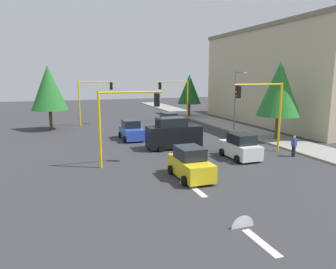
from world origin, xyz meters
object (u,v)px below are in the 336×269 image
Objects in this scene: tree_roadside_near at (279,89)px; car_silver at (168,121)px; traffic_signal_far_right at (93,94)px; car_white at (240,147)px; car_yellow at (191,164)px; car_blue at (131,131)px; traffic_signal_near_right at (126,113)px; street_lamp_curbside at (237,94)px; traffic_signal_far_left at (176,93)px; tree_opposite_side at (49,88)px; pedestrian_crossing at (294,145)px; tree_roadside_far at (189,89)px; delivery_van_black at (173,134)px; traffic_signal_near_left at (263,104)px.

tree_roadside_near is 1.99× the size of car_silver.
traffic_signal_far_right is 23.02m from car_white.
car_blue is (-13.34, -0.78, 0.00)m from car_yellow.
traffic_signal_near_right reaches higher than car_white.
street_lamp_curbside is at bearing 150.25° from car_white.
traffic_signal_far_left reaches higher than car_yellow.
street_lamp_curbside reaches higher than traffic_signal_far_left.
car_white is at bearing 119.17° from car_yellow.
street_lamp_curbside reaches higher than car_blue.
traffic_signal_far_right is 5.72m from tree_opposite_side.
pedestrian_crossing is at bearing 81.65° from traffic_signal_near_right.
tree_roadside_near reaches higher than tree_roadside_far.
car_white is (5.01, 3.71, -0.39)m from delivery_van_black.
traffic_signal_near_right is at bearing -29.60° from traffic_signal_far_left.
car_yellow reaches higher than pedestrian_crossing.
traffic_signal_far_right is (0.00, -11.42, 0.03)m from traffic_signal_far_left.
traffic_signal_near_left is 3.44× the size of pedestrian_crossing.
car_blue is 1.10× the size of car_white.
pedestrian_crossing is at bearing 102.49° from car_yellow.
delivery_van_black is (20.00, -10.08, -3.05)m from tree_roadside_far.
car_yellow is at bearing 3.37° from car_blue.
traffic_signal_near_right is at bearing -90.00° from traffic_signal_near_left.
traffic_signal_near_right is 1.47× the size of car_white.
tree_roadside_far reaches higher than car_blue.
tree_roadside_near is 13.68m from car_silver.
traffic_signal_far_right is 1.43× the size of car_blue.
street_lamp_curbside is at bearing 55.14° from traffic_signal_far_right.
car_yellow is (8.13, -1.87, -0.39)m from delivery_van_black.
traffic_signal_far_left is 0.82× the size of street_lamp_curbside.
traffic_signal_near_right reaches higher than car_yellow.
tree_roadside_far is at bearing 147.73° from traffic_signal_near_right.
traffic_signal_near_left is at bearing -137.55° from pedestrian_crossing.
car_silver is (3.69, 13.56, -4.09)m from tree_opposite_side.
tree_roadside_near is 1.63× the size of delivery_van_black.
car_silver is (-14.31, -3.16, -3.23)m from traffic_signal_near_left.
traffic_signal_far_right is at bearing -75.27° from tree_roadside_far.
car_yellow is 2.25× the size of pedestrian_crossing.
traffic_signal_far_left is 0.75× the size of tree_opposite_side.
delivery_van_black is at bearing -21.44° from traffic_signal_far_left.
delivery_van_black is 6.25m from car_white.
tree_opposite_side is at bearing -123.07° from tree_roadside_near.
street_lamp_curbside is 0.92× the size of tree_opposite_side.
delivery_van_black is at bearing 27.03° from car_blue.
tree_roadside_near is at bearing 45.38° from traffic_signal_far_right.
street_lamp_curbside is 1.91× the size of car_white.
street_lamp_curbside is 1.46× the size of delivery_van_black.
traffic_signal_far_left is 1.06× the size of traffic_signal_near_right.
traffic_signal_near_left reaches higher than car_silver.
car_silver is at bearing 55.51° from traffic_signal_far_right.
traffic_signal_far_left is at bearing 151.09° from car_silver.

